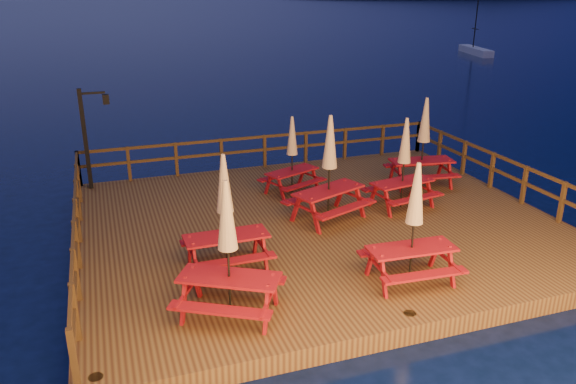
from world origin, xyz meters
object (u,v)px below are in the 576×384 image
at_px(picnic_table_1, 414,222).
at_px(picnic_table_2, 329,167).
at_px(lamp_post, 90,129).
at_px(picnic_table_0, 423,141).
at_px(sailboat, 475,51).

height_order(picnic_table_1, picnic_table_2, picnic_table_2).
distance_m(lamp_post, picnic_table_1, 10.07).
distance_m(lamp_post, picnic_table_0, 9.83).
bearing_deg(picnic_table_2, sailboat, 27.34).
bearing_deg(sailboat, picnic_table_1, -113.11).
bearing_deg(picnic_table_2, picnic_table_1, -106.15).
relative_size(lamp_post, picnic_table_1, 1.17).
distance_m(sailboat, picnic_table_0, 39.85).
xyz_separation_m(sailboat, picnic_table_2, (-28.56, -32.62, 1.53)).
bearing_deg(picnic_table_2, picnic_table_0, 1.12).
relative_size(picnic_table_0, picnic_table_1, 1.05).
height_order(lamp_post, sailboat, sailboat).
distance_m(picnic_table_0, picnic_table_1, 6.09).
height_order(picnic_table_0, picnic_table_1, picnic_table_0).
bearing_deg(sailboat, picnic_table_2, -116.35).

